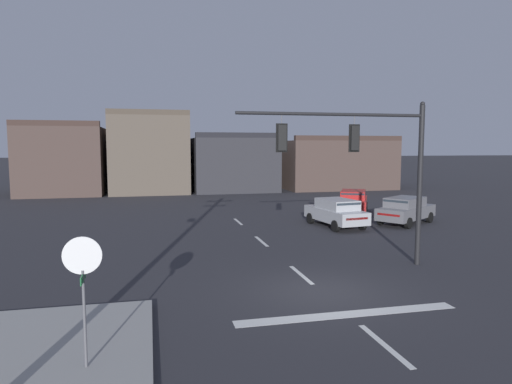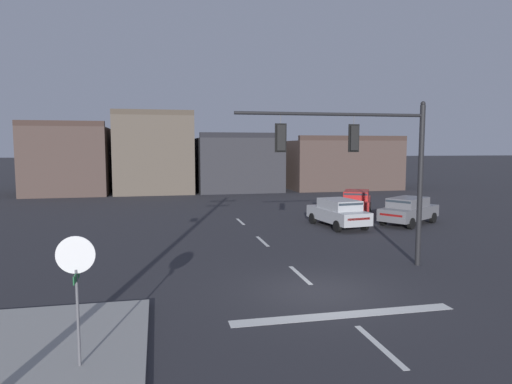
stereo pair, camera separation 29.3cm
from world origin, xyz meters
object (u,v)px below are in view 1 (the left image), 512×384
Objects in this scene: signal_mast_near_side at (368,155)px; stop_sign at (83,271)px; car_lot_nearside at (336,212)px; car_lot_farside at (353,201)px; car_lot_middle at (406,210)px.

signal_mast_near_side is 11.40m from stop_sign.
stop_sign is 18.94m from car_lot_nearside.
signal_mast_near_side is at bearing -113.28° from car_lot_farside.
signal_mast_near_side reaches higher than car_lot_farside.
stop_sign is 24.62m from car_lot_farside.
signal_mast_near_side is 11.47m from car_lot_middle.
car_lot_farside is at bearing 66.72° from signal_mast_near_side.
car_lot_farside is (-1.16, 4.72, 0.00)m from car_lot_middle.
car_lot_nearside is 0.98× the size of car_lot_farside.
signal_mast_near_side is at bearing -128.83° from car_lot_middle.
car_lot_farside is at bearing 55.03° from car_lot_nearside.
car_lot_middle is (16.16, 14.77, -1.29)m from stop_sign.
car_lot_nearside is (11.73, 14.81, -1.29)m from stop_sign.
signal_mast_near_side is at bearing 33.86° from stop_sign.
stop_sign is 0.60× the size of car_lot_farside.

